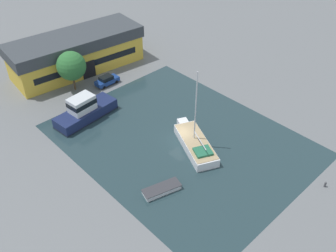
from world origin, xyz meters
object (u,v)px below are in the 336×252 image
(quay_tree_near_building, at_px, (71,66))
(small_dinghy, at_px, (162,189))
(parked_car, at_px, (107,80))
(sailboat_moored, at_px, (195,143))
(motor_cruiser, at_px, (85,111))
(warehouse_building, at_px, (77,52))

(quay_tree_near_building, distance_m, small_dinghy, 27.31)
(parked_car, relative_size, sailboat_moored, 0.36)
(sailboat_moored, relative_size, small_dinghy, 2.33)
(quay_tree_near_building, xyz_separation_m, small_dinghy, (-4.96, -26.55, -4.04))
(motor_cruiser, relative_size, small_dinghy, 2.04)
(quay_tree_near_building, height_order, small_dinghy, quay_tree_near_building)
(sailboat_moored, xyz_separation_m, motor_cruiser, (-6.93, 15.80, 0.66))
(quay_tree_near_building, distance_m, sailboat_moored, 24.41)
(motor_cruiser, bearing_deg, quay_tree_near_building, -27.95)
(parked_car, distance_m, small_dinghy, 26.06)
(warehouse_building, height_order, motor_cruiser, warehouse_building)
(warehouse_building, distance_m, parked_car, 8.34)
(sailboat_moored, distance_m, small_dinghy, 9.04)
(quay_tree_near_building, relative_size, sailboat_moored, 0.59)
(small_dinghy, bearing_deg, quay_tree_near_building, 5.06)
(warehouse_building, bearing_deg, parked_car, -81.08)
(warehouse_building, relative_size, parked_car, 5.82)
(warehouse_building, height_order, quay_tree_near_building, quay_tree_near_building)
(quay_tree_near_building, height_order, parked_car, quay_tree_near_building)
(motor_cruiser, bearing_deg, sailboat_moored, -162.17)
(parked_car, relative_size, small_dinghy, 0.84)
(sailboat_moored, bearing_deg, small_dinghy, -137.74)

